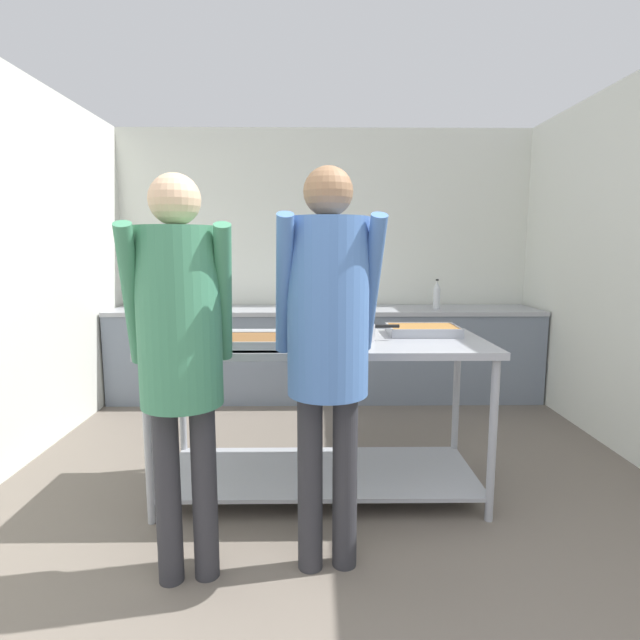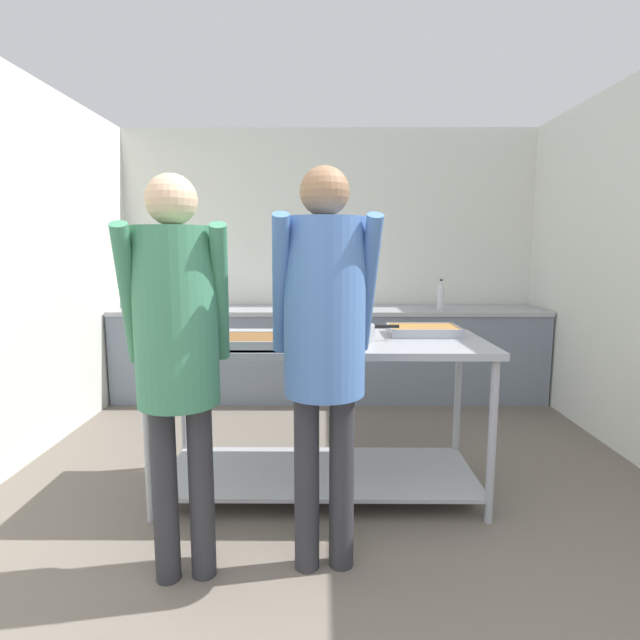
# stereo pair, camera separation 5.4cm
# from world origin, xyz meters

# --- Properties ---
(wall_rear) EXTENTS (4.27, 0.06, 2.65)m
(wall_rear) POSITION_xyz_m (0.00, 4.19, 1.32)
(wall_rear) COLOR silver
(wall_rear) RESTS_ON ground_plane
(back_counter) EXTENTS (4.11, 0.65, 0.89)m
(back_counter) POSITION_xyz_m (-0.00, 3.82, 0.44)
(back_counter) COLOR slate
(back_counter) RESTS_ON ground_plane
(serving_counter) EXTENTS (1.92, 0.79, 0.94)m
(serving_counter) POSITION_xyz_m (-0.07, 1.85, 0.63)
(serving_counter) COLOR #9EA0A8
(serving_counter) RESTS_ON ground_plane
(plate_stack) EXTENTS (0.23, 0.23, 0.04)m
(plate_stack) POSITION_xyz_m (-0.81, 1.93, 0.96)
(plate_stack) COLOR white
(plate_stack) RESTS_ON serving_counter
(serving_tray_vegetables) EXTENTS (0.48, 0.33, 0.05)m
(serving_tray_vegetables) POSITION_xyz_m (-0.42, 1.65, 0.96)
(serving_tray_vegetables) COLOR #9EA0A8
(serving_tray_vegetables) RESTS_ON serving_counter
(sauce_pan) EXTENTS (0.46, 0.32, 0.09)m
(sauce_pan) POSITION_xyz_m (0.08, 1.83, 0.99)
(sauce_pan) COLOR #9EA0A8
(sauce_pan) RESTS_ON serving_counter
(serving_tray_roast) EXTENTS (0.43, 0.29, 0.05)m
(serving_tray_roast) POSITION_xyz_m (0.56, 2.02, 0.96)
(serving_tray_roast) COLOR #9EA0A8
(serving_tray_roast) RESTS_ON serving_counter
(guest_serving_left) EXTENTS (0.48, 0.39, 1.80)m
(guest_serving_left) POSITION_xyz_m (-0.05, 1.13, 1.12)
(guest_serving_left) COLOR #2D2D33
(guest_serving_left) RESTS_ON ground_plane
(guest_serving_right) EXTENTS (0.49, 0.41, 1.76)m
(guest_serving_right) POSITION_xyz_m (-0.67, 1.05, 1.10)
(guest_serving_right) COLOR #2D2D33
(guest_serving_right) RESTS_ON ground_plane
(water_bottle) EXTENTS (0.07, 0.07, 0.29)m
(water_bottle) POSITION_xyz_m (1.07, 3.74, 1.02)
(water_bottle) COLOR silver
(water_bottle) RESTS_ON back_counter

